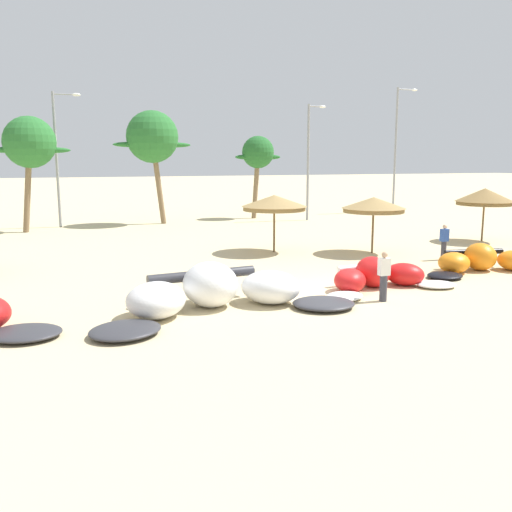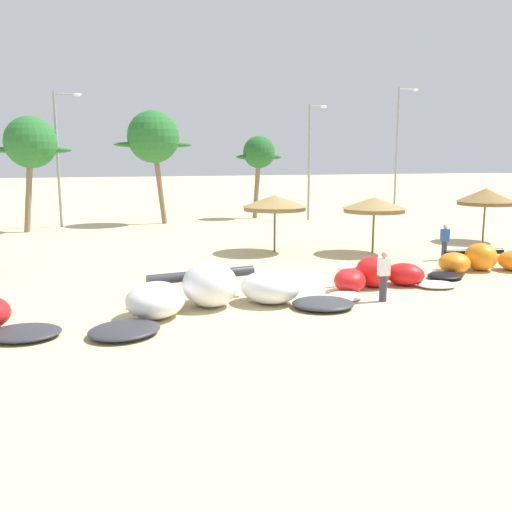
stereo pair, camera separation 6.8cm
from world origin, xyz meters
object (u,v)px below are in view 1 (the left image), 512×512
(person_near_kites, at_px, (384,276))
(palm_center_left, at_px, (258,154))
(lamppost_east_center, at_px, (310,156))
(lamppost_east, at_px, (397,144))
(beach_umbrella_near_palms, at_px, (374,205))
(palm_left_of_gap, at_px, (152,138))
(beach_umbrella_middle, at_px, (274,203))
(person_by_umbrellas, at_px, (444,242))
(kite_center, at_px, (485,261))
(lamppost_west_center, at_px, (59,152))
(kite_left, at_px, (216,292))
(kite_left_of_center, at_px, (378,277))
(beach_umbrella_outermost, at_px, (485,197))
(palm_left, at_px, (29,143))

(person_near_kites, bearing_deg, palm_center_left, 78.68)
(lamppost_east_center, height_order, lamppost_east, lamppost_east)
(beach_umbrella_near_palms, xyz_separation_m, palm_left_of_gap, (-7.76, 16.01, 3.61))
(beach_umbrella_middle, bearing_deg, person_by_umbrellas, -35.66)
(beach_umbrella_near_palms, bearing_deg, palm_left_of_gap, 115.85)
(person_by_umbrellas, bearing_deg, kite_center, -94.00)
(beach_umbrella_near_palms, xyz_separation_m, lamppost_east, (13.30, 17.89, 3.43))
(lamppost_west_center, bearing_deg, kite_left, -80.54)
(person_by_umbrellas, bearing_deg, lamppost_east, 61.35)
(kite_left, height_order, person_by_umbrellas, person_by_umbrellas)
(kite_center, bearing_deg, kite_left_of_center, -169.37)
(palm_center_left, bearing_deg, lamppost_east_center, -40.80)
(kite_left, bearing_deg, lamppost_east_center, 58.32)
(beach_umbrella_near_palms, height_order, palm_left_of_gap, palm_left_of_gap)
(person_near_kites, distance_m, palm_center_left, 26.19)
(kite_left, xyz_separation_m, palm_left_of_gap, (2.21, 23.31, 5.43))
(person_near_kites, height_order, lamppost_east, lamppost_east)
(beach_umbrella_outermost, distance_m, palm_left, 26.90)
(lamppost_west_center, bearing_deg, beach_umbrella_outermost, -34.67)
(kite_center, relative_size, beach_umbrella_outermost, 1.96)
(palm_left, bearing_deg, person_near_kites, -63.92)
(kite_left, bearing_deg, beach_umbrella_outermost, 25.75)
(kite_left, height_order, lamppost_east_center, lamppost_east_center)
(palm_left_of_gap, relative_size, palm_center_left, 1.25)
(kite_left_of_center, height_order, palm_left, palm_left)
(palm_left, bearing_deg, palm_center_left, 10.59)
(person_by_umbrellas, bearing_deg, beach_umbrella_middle, 144.34)
(palm_left_of_gap, relative_size, lamppost_east, 0.75)
(beach_umbrella_near_palms, bearing_deg, person_near_kites, -119.64)
(person_near_kites, xyz_separation_m, palm_center_left, (5.08, 25.36, 4.09))
(palm_center_left, bearing_deg, kite_left, -113.01)
(beach_umbrella_outermost, height_order, palm_center_left, palm_center_left)
(beach_umbrella_middle, bearing_deg, person_near_kites, -91.57)
(kite_left, xyz_separation_m, beach_umbrella_near_palms, (9.97, 7.29, 1.82))
(kite_left_of_center, bearing_deg, palm_center_left, 79.83)
(beach_umbrella_middle, bearing_deg, kite_center, -49.87)
(kite_left, height_order, kite_center, kite_left)
(person_by_umbrellas, height_order, palm_left_of_gap, palm_left_of_gap)
(palm_left, relative_size, palm_center_left, 1.14)
(beach_umbrella_outermost, bearing_deg, kite_left, -154.25)
(palm_center_left, bearing_deg, person_by_umbrellas, -85.35)
(kite_left, relative_size, palm_left, 1.18)
(kite_center, bearing_deg, lamppost_east_center, 85.28)
(kite_left_of_center, xyz_separation_m, palm_left_of_gap, (-3.94, 22.55, 5.55))
(kite_left_of_center, distance_m, palm_left_of_gap, 23.55)
(person_by_umbrellas, distance_m, lamppost_west_center, 25.16)
(palm_center_left, bearing_deg, beach_umbrella_near_palms, -91.47)
(beach_umbrella_near_palms, distance_m, palm_center_left, 17.40)
(person_near_kites, bearing_deg, lamppost_east, 55.44)
(beach_umbrella_outermost, height_order, lamppost_east, lamppost_east)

